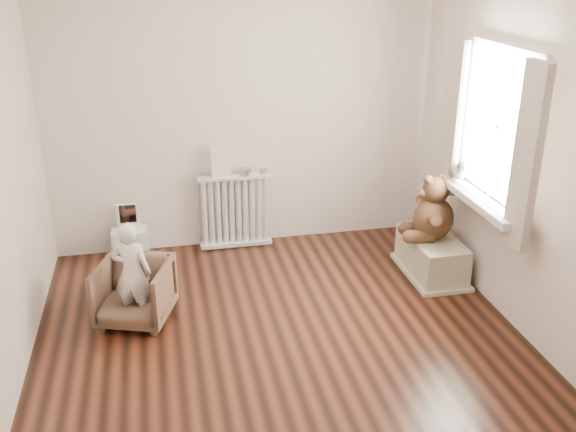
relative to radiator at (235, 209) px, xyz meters
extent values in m
cube|color=black|center=(0.11, -1.68, -0.39)|extent=(3.60, 3.60, 0.01)
cube|color=silver|center=(0.11, 0.12, 0.91)|extent=(3.60, 0.02, 2.60)
cube|color=silver|center=(0.11, -3.48, 0.91)|extent=(3.60, 0.02, 2.60)
cube|color=silver|center=(1.91, -1.68, 0.91)|extent=(0.02, 3.60, 2.60)
cube|color=white|center=(1.87, -1.38, 1.06)|extent=(0.03, 0.90, 1.10)
cube|color=silver|center=(1.78, -1.38, 0.48)|extent=(0.22, 1.10, 0.06)
cube|color=#BBAD97|center=(1.76, -1.95, 1.00)|extent=(0.06, 0.26, 1.30)
cube|color=#BBAD97|center=(1.76, -0.81, 1.00)|extent=(0.06, 0.26, 1.30)
cube|color=silver|center=(0.00, 0.00, 0.00)|extent=(0.69, 0.13, 0.73)
cube|color=beige|center=(-0.12, 0.00, 0.49)|extent=(0.19, 0.02, 0.31)
cylinder|color=#A59E8C|center=(0.11, 0.00, 0.37)|extent=(0.11, 0.11, 0.07)
cylinder|color=#A59E8C|center=(0.28, 0.00, 0.36)|extent=(0.08, 0.08, 0.04)
cube|color=silver|center=(-1.00, -0.03, -0.11)|extent=(0.33, 0.24, 0.52)
imported|color=brown|center=(-0.95, -1.18, -0.14)|extent=(0.68, 0.69, 0.49)
imported|color=white|center=(-0.95, -1.23, 0.05)|extent=(0.35, 0.29, 0.83)
cube|color=#BBB294|center=(1.63, -0.93, -0.19)|extent=(0.40, 0.75, 0.35)
camera|label=1|loc=(-0.68, -5.68, 2.31)|focal=40.00mm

